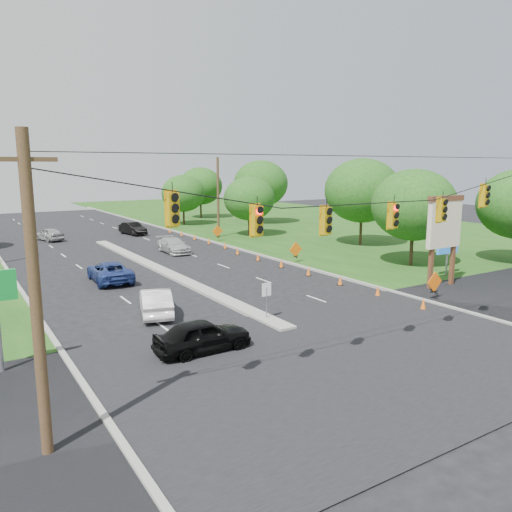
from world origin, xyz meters
TOP-DOWN VIEW (x-y plane):
  - ground at (0.00, 0.00)m, footprint 160.00×160.00m
  - grass_right at (30.00, 20.00)m, footprint 40.00×160.00m
  - cross_street at (0.00, 0.00)m, footprint 160.00×14.00m
  - curb_left at (-10.10, 30.00)m, footprint 0.25×110.00m
  - curb_right at (10.10, 30.00)m, footprint 0.25×110.00m
  - median at (0.00, 21.00)m, footprint 1.00×34.00m
  - median_sign at (0.00, 6.00)m, footprint 0.55×0.06m
  - signal_span at (-0.05, -1.00)m, footprint 25.60×0.32m
  - utility_pole_far_right at (12.50, 35.00)m, footprint 0.28×0.28m
  - pylon_sign at (14.31, 6.20)m, footprint 5.90×2.30m
  - cone_0 at (8.65, 3.00)m, footprint 0.32×0.32m
  - cone_1 at (8.65, 6.50)m, footprint 0.32×0.32m
  - cone_2 at (8.65, 10.00)m, footprint 0.32×0.32m
  - cone_3 at (8.65, 13.50)m, footprint 0.32×0.32m
  - cone_4 at (8.65, 17.00)m, footprint 0.32×0.32m
  - cone_5 at (8.65, 20.50)m, footprint 0.32×0.32m
  - cone_6 at (8.65, 24.00)m, footprint 0.32×0.32m
  - cone_7 at (9.25, 27.50)m, footprint 0.32×0.32m
  - cone_8 at (9.25, 31.00)m, footprint 0.32×0.32m
  - cone_9 at (9.25, 34.50)m, footprint 0.32×0.32m
  - cone_10 at (9.25, 38.00)m, footprint 0.32×0.32m
  - cone_11 at (9.25, 41.50)m, footprint 0.32×0.32m
  - work_sign_0 at (10.80, 4.00)m, footprint 1.27×0.58m
  - work_sign_1 at (10.80, 18.00)m, footprint 1.27×0.58m
  - work_sign_2 at (10.80, 32.00)m, footprint 1.27×0.58m
  - tree_7 at (18.00, 12.00)m, footprint 6.72×6.72m
  - tree_8 at (22.00, 22.00)m, footprint 7.56×7.56m
  - tree_9 at (16.00, 34.00)m, footprint 5.88×5.88m
  - tree_10 at (24.00, 44.00)m, footprint 7.56×7.56m
  - tree_11 at (20.00, 55.00)m, footprint 6.72×6.72m
  - tree_12 at (14.00, 48.00)m, footprint 5.88×5.88m
  - black_sedan at (-4.79, 3.78)m, footprint 4.34×1.78m
  - white_sedan at (-4.52, 10.16)m, footprint 2.75×4.73m
  - blue_pickup at (-4.37, 19.38)m, footprint 2.74×5.41m
  - silver_car_far at (4.11, 28.13)m, footprint 2.00×4.84m
  - silver_car_oncoming at (-4.32, 42.39)m, footprint 2.68×4.47m
  - dark_car_receding at (4.93, 42.38)m, footprint 2.22×4.62m

SIDE VIEW (x-z plane):
  - ground at x=0.00m, z-range 0.00..0.00m
  - grass_right at x=30.00m, z-range -0.03..0.03m
  - cross_street at x=0.00m, z-range -0.01..0.01m
  - curb_left at x=-10.10m, z-range -0.08..0.08m
  - curb_right at x=10.10m, z-range -0.08..0.08m
  - median at x=0.00m, z-range -0.09..0.09m
  - cone_0 at x=8.65m, z-range 0.00..0.70m
  - cone_1 at x=8.65m, z-range 0.00..0.70m
  - cone_2 at x=8.65m, z-range 0.00..0.70m
  - cone_3 at x=8.65m, z-range 0.00..0.70m
  - cone_4 at x=8.65m, z-range 0.00..0.70m
  - cone_5 at x=8.65m, z-range 0.00..0.70m
  - cone_6 at x=8.65m, z-range 0.00..0.70m
  - cone_7 at x=9.25m, z-range 0.00..0.70m
  - cone_8 at x=9.25m, z-range 0.00..0.70m
  - cone_9 at x=9.25m, z-range 0.00..0.70m
  - cone_10 at x=9.25m, z-range 0.00..0.70m
  - cone_11 at x=9.25m, z-range 0.00..0.70m
  - silver_car_far at x=4.11m, z-range 0.00..1.40m
  - silver_car_oncoming at x=-4.32m, z-range 0.00..1.43m
  - dark_car_receding at x=4.93m, z-range 0.00..1.46m
  - blue_pickup at x=-4.37m, z-range 0.00..1.46m
  - black_sedan at x=-4.79m, z-range 0.00..1.47m
  - white_sedan at x=-4.52m, z-range 0.00..1.47m
  - work_sign_0 at x=10.80m, z-range 0.41..1.78m
  - work_sign_1 at x=10.80m, z-range 0.41..1.78m
  - work_sign_2 at x=10.80m, z-range 0.41..1.78m
  - median_sign at x=0.00m, z-range 0.44..2.49m
  - pylon_sign at x=14.31m, z-range 0.94..7.06m
  - tree_9 at x=16.00m, z-range 0.91..7.77m
  - tree_12 at x=14.00m, z-range 0.91..7.77m
  - utility_pole_far_right at x=12.50m, z-range 0.00..9.00m
  - tree_7 at x=18.00m, z-range 1.04..8.88m
  - tree_11 at x=20.00m, z-range 1.04..8.88m
  - signal_span at x=-0.05m, z-range 0.47..9.47m
  - tree_8 at x=22.00m, z-range 1.17..9.99m
  - tree_10 at x=24.00m, z-range 1.17..9.99m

